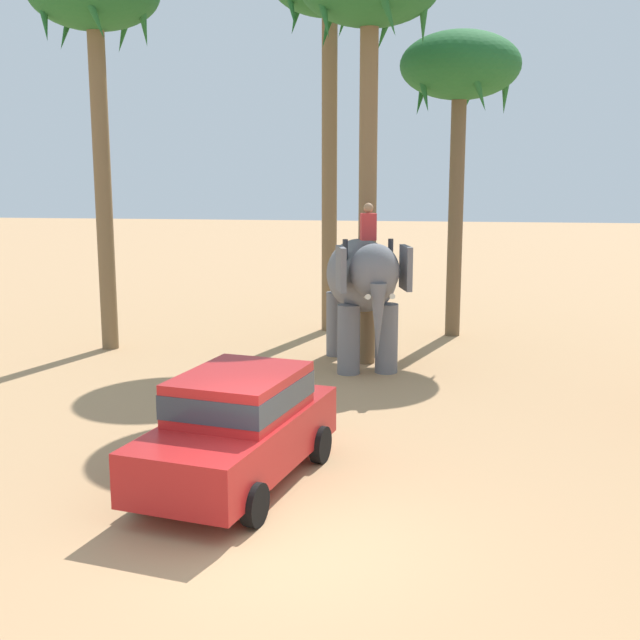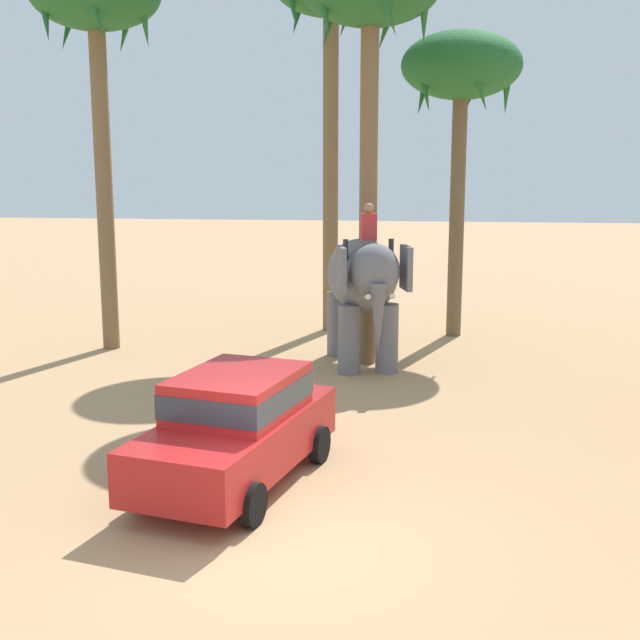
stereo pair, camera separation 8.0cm
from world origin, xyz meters
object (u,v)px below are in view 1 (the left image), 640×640
palm_tree_behind_elephant (370,1)px  palm_tree_near_hut (460,75)px  car_sedan_foreground (239,424)px  palm_tree_far_back (94,7)px  elephant_with_mahout (363,283)px

palm_tree_behind_elephant → palm_tree_near_hut: 4.35m
car_sedan_foreground → palm_tree_far_back: palm_tree_far_back is taller
car_sedan_foreground → palm_tree_near_hut: 13.47m
elephant_with_mahout → palm_tree_far_back: palm_tree_far_back is taller
car_sedan_foreground → palm_tree_far_back: 12.68m
car_sedan_foreground → palm_tree_near_hut: palm_tree_near_hut is taller
palm_tree_far_back → palm_tree_behind_elephant: bearing=-6.2°
palm_tree_behind_elephant → palm_tree_far_back: bearing=173.8°
palm_tree_near_hut → palm_tree_far_back: palm_tree_far_back is taller
car_sedan_foreground → elephant_with_mahout: (1.26, 7.57, 1.06)m
car_sedan_foreground → elephant_with_mahout: 7.75m
car_sedan_foreground → palm_tree_far_back: size_ratio=0.45×
palm_tree_behind_elephant → palm_tree_near_hut: size_ratio=1.16×
car_sedan_foreground → palm_tree_far_back: (-5.40, 8.65, 7.54)m
palm_tree_near_hut → car_sedan_foreground: bearing=-107.0°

